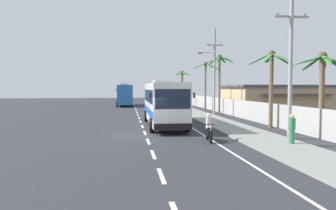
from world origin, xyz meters
TOP-DOWN VIEW (x-y plane):
  - ground_plane at (0.00, 0.00)m, footprint 160.00×160.00m
  - sidewalk_kerb at (6.80, 10.00)m, footprint 3.20×90.00m
  - lane_markings at (2.29, 14.61)m, footprint 3.94×71.00m
  - boundary_wall at (10.60, 14.00)m, footprint 0.24×60.00m
  - coach_bus_foreground at (1.76, 5.56)m, footprint 2.99×11.65m
  - coach_bus_far_lane at (-1.73, 35.44)m, footprint 3.10×11.35m
  - motorcycle_beside_bus at (3.53, -2.40)m, footprint 0.56×1.96m
  - pedestrian_near_kerb at (6.22, 20.08)m, footprint 0.36×0.36m
  - pedestrian_midwalk at (7.54, -4.49)m, footprint 0.36×0.36m
  - utility_pole_nearest at (8.63, -2.20)m, footprint 2.17×0.24m
  - utility_pole_mid at (8.34, 13.71)m, footprint 2.76×0.24m
  - palm_nearest at (8.12, 32.89)m, footprint 2.83×3.10m
  - palm_second at (10.91, -1.86)m, footprint 3.25×3.14m
  - palm_third at (9.53, 22.23)m, footprint 3.90×3.98m
  - palm_fourth at (10.00, 17.08)m, footprint 3.58×3.38m
  - palm_farthest at (9.90, 2.95)m, footprint 3.50×3.92m
  - roadside_building at (17.31, 16.65)m, footprint 12.53×9.96m

SIDE VIEW (x-z plane):
  - ground_plane at x=0.00m, z-range 0.00..0.00m
  - lane_markings at x=2.29m, z-range 0.00..0.01m
  - sidewalk_kerb at x=6.80m, z-range 0.00..0.14m
  - motorcycle_beside_bus at x=3.53m, z-range -0.15..1.48m
  - boundary_wall at x=10.60m, z-range 0.00..1.84m
  - pedestrian_midwalk at x=7.54m, z-range 0.18..1.76m
  - pedestrian_near_kerb at x=6.22m, z-range 0.18..1.95m
  - roadside_building at x=17.31m, z-range 0.01..3.48m
  - coach_bus_foreground at x=1.76m, z-range 0.08..3.83m
  - coach_bus_far_lane at x=-1.73m, z-range 0.08..3.96m
  - palm_second at x=10.91m, z-range 1.16..6.54m
  - palm_nearest at x=8.12m, z-range 1.01..7.11m
  - palm_farthest at x=9.90m, z-range 1.22..7.24m
  - utility_pole_nearest at x=8.63m, z-range 0.19..8.81m
  - utility_pole_mid at x=8.34m, z-range 0.24..9.89m
  - palm_third at x=9.53m, z-range 1.69..8.44m
  - palm_fourth at x=10.00m, z-range 1.83..9.03m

